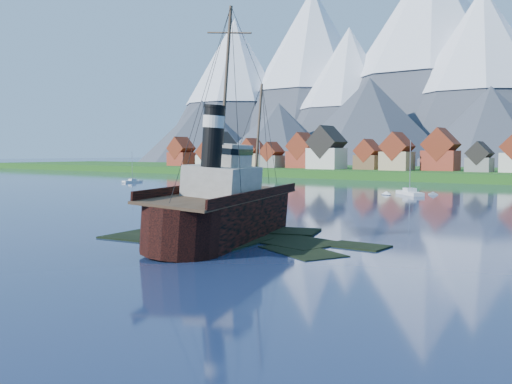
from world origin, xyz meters
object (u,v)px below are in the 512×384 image
Objects in this scene: sailboat_b at (132,182)px; sailboat_c at (410,194)px; tugboat_wreck at (234,208)px; sailboat_a at (260,194)px.

sailboat_b is 0.79× the size of sailboat_c.
tugboat_wreck reaches higher than sailboat_c.
sailboat_a is at bearing 174.00° from sailboat_c.
sailboat_b is at bearing 136.06° from sailboat_c.
sailboat_b is 91.15m from sailboat_c.
sailboat_a is 1.20× the size of sailboat_b.
sailboat_a is (-34.78, 51.47, -3.03)m from tugboat_wreck.
sailboat_b is (-99.63, 70.48, -3.07)m from tugboat_wreck.
tugboat_wreck is 2.71× the size of sailboat_a.
sailboat_b is at bearing 157.45° from sailboat_a.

